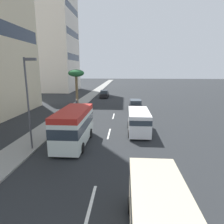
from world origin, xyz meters
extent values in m
plane|color=#26282B|center=(31.50, 0.00, 0.00)|extent=(198.00, 198.00, 0.00)
cube|color=gray|center=(31.50, 6.82, 0.07)|extent=(162.00, 2.68, 0.15)
cube|color=silver|center=(5.00, 0.00, 0.01)|extent=(3.20, 0.16, 0.01)
cube|color=silver|center=(15.73, 0.00, 0.01)|extent=(3.20, 0.16, 0.01)
cube|color=silver|center=(23.26, 0.00, 0.01)|extent=(3.20, 0.16, 0.01)
cube|color=black|center=(28.19, -3.25, 0.57)|extent=(4.32, 1.87, 0.78)
cube|color=#38424C|center=(27.98, -3.25, 1.28)|extent=(2.38, 1.72, 0.64)
cylinder|color=black|center=(29.53, -2.39, 0.32)|extent=(0.64, 0.22, 0.64)
cylinder|color=black|center=(29.53, -4.11, 0.32)|extent=(0.64, 0.22, 0.64)
cylinder|color=black|center=(26.85, -2.39, 0.32)|extent=(0.64, 0.22, 0.64)
cylinder|color=black|center=(26.85, -4.11, 0.32)|extent=(0.64, 0.22, 0.64)
cube|color=silver|center=(12.74, 2.78, 1.42)|extent=(6.26, 2.25, 2.38)
cube|color=#B2261E|center=(12.74, 2.78, 2.83)|extent=(6.26, 2.25, 0.45)
cube|color=#28333D|center=(12.74, 2.78, 1.87)|extent=(6.27, 2.26, 0.79)
cylinder|color=black|center=(10.93, 1.71, 0.42)|extent=(0.84, 0.26, 0.84)
cylinder|color=black|center=(10.93, 3.85, 0.42)|extent=(0.84, 0.26, 0.84)
cylinder|color=black|center=(14.56, 1.71, 0.42)|extent=(0.84, 0.26, 0.84)
cylinder|color=black|center=(14.56, 3.85, 0.42)|extent=(0.84, 0.26, 0.84)
cube|color=white|center=(16.32, -3.00, 1.24)|extent=(5.24, 2.04, 2.08)
cube|color=#2D3842|center=(16.32, -3.00, 1.69)|extent=(5.25, 2.04, 0.50)
cylinder|color=black|center=(17.89, -2.03, 0.36)|extent=(0.72, 0.24, 0.72)
cylinder|color=black|center=(17.89, -3.97, 0.36)|extent=(0.72, 0.24, 0.72)
cylinder|color=black|center=(14.75, -2.03, 0.36)|extent=(0.72, 0.24, 0.72)
cylinder|color=black|center=(14.75, -3.97, 0.36)|extent=(0.72, 0.24, 0.72)
cube|color=beige|center=(3.19, -2.88, 1.21)|extent=(5.01, 2.06, 2.02)
cube|color=#2D3842|center=(3.19, -2.88, 1.65)|extent=(5.02, 2.07, 0.49)
cylinder|color=black|center=(4.69, -1.90, 0.36)|extent=(0.72, 0.24, 0.72)
cylinder|color=black|center=(4.69, -3.86, 0.36)|extent=(0.72, 0.24, 0.72)
cube|color=black|center=(41.21, 3.20, 0.59)|extent=(4.25, 1.73, 0.82)
cube|color=#38424C|center=(41.42, 3.20, 1.33)|extent=(2.34, 1.59, 0.67)
cylinder|color=black|center=(39.89, 2.41, 0.32)|extent=(0.64, 0.22, 0.64)
cylinder|color=black|center=(39.89, 4.00, 0.32)|extent=(0.64, 0.22, 0.64)
cylinder|color=black|center=(42.53, 2.41, 0.32)|extent=(0.64, 0.22, 0.64)
cylinder|color=black|center=(42.53, 4.00, 0.32)|extent=(0.64, 0.22, 0.64)
cylinder|color=navy|center=(26.83, 6.08, 0.55)|extent=(0.14, 0.14, 0.79)
cylinder|color=navy|center=(26.99, 6.08, 0.55)|extent=(0.14, 0.14, 0.79)
cube|color=#333338|center=(26.91, 6.08, 1.26)|extent=(0.30, 0.37, 0.63)
sphere|color=beige|center=(26.91, 6.08, 1.68)|extent=(0.21, 0.21, 0.21)
cylinder|color=brown|center=(31.76, 7.18, 2.71)|extent=(0.46, 0.46, 5.11)
ellipsoid|color=#236033|center=(31.76, 7.18, 5.69)|extent=(2.83, 2.83, 1.27)
cylinder|color=#4C4C51|center=(11.27, 5.88, 3.71)|extent=(0.14, 0.14, 7.12)
cube|color=#4C4C51|center=(11.27, 5.43, 7.12)|extent=(0.24, 0.90, 0.20)
cube|color=#2D3847|center=(24.72, 13.42, 11.32)|extent=(11.23, 0.08, 1.89)
cube|color=silver|center=(54.75, 18.89, 17.94)|extent=(13.83, 10.99, 35.89)
cube|color=#2D3847|center=(54.75, 13.42, 9.69)|extent=(12.73, 0.08, 1.79)
cube|color=#2D3847|center=(54.75, 13.42, 16.15)|extent=(12.73, 0.08, 1.79)
cube|color=#2D3847|center=(54.75, 13.42, 22.61)|extent=(12.73, 0.08, 1.79)
camera|label=1|loc=(-3.12, -1.59, 6.42)|focal=31.42mm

